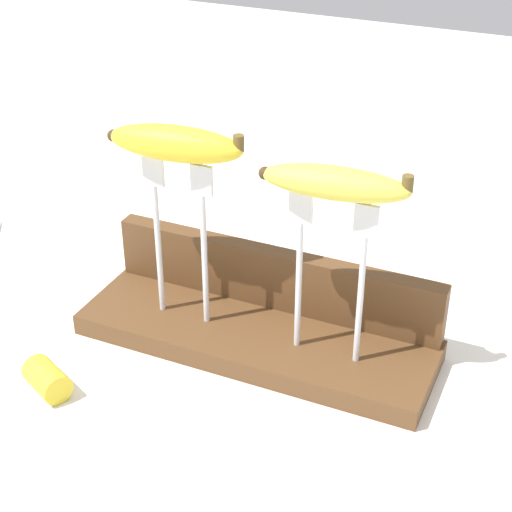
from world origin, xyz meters
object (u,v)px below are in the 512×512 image
(banana_raised_left, at_px, (175,143))
(banana_chunk_near, at_px, (47,379))
(fork_stand_right, at_px, (330,264))
(fork_stand_left, at_px, (180,227))
(banana_raised_right, at_px, (335,183))

(banana_raised_left, distance_m, banana_chunk_near, 0.30)
(fork_stand_right, relative_size, banana_chunk_near, 2.99)
(fork_stand_left, distance_m, banana_raised_right, 0.20)
(banana_raised_left, bearing_deg, banana_chunk_near, -117.89)
(banana_raised_right, bearing_deg, fork_stand_left, 180.00)
(banana_raised_left, height_order, banana_chunk_near, banana_raised_left)
(fork_stand_left, relative_size, fork_stand_right, 1.04)
(fork_stand_left, bearing_deg, banana_raised_left, -173.48)
(banana_raised_right, height_order, banana_chunk_near, banana_raised_right)
(banana_raised_left, height_order, banana_raised_right, banana_raised_left)
(banana_raised_left, xyz_separation_m, banana_chunk_near, (-0.09, -0.16, -0.23))
(fork_stand_right, height_order, banana_raised_left, banana_raised_left)
(fork_stand_left, height_order, banana_raised_left, banana_raised_left)
(fork_stand_left, distance_m, banana_raised_left, 0.10)
(fork_stand_right, xyz_separation_m, banana_chunk_near, (-0.27, -0.16, -0.13))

